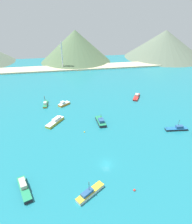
% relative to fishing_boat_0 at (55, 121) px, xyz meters
% --- Properties ---
extents(ground, '(260.00, 280.00, 0.50)m').
position_rel_fishing_boat_0_xyz_m(ground, '(17.61, -1.60, -1.11)').
color(ground, teal).
extents(fishing_boat_0, '(8.98, 10.59, 2.54)m').
position_rel_fishing_boat_0_xyz_m(fishing_boat_0, '(0.00, 0.00, 0.00)').
color(fishing_boat_0, gold).
rests_on(fishing_boat_0, ground).
extents(fishing_boat_1, '(10.28, 3.34, 5.18)m').
position_rel_fishing_boat_0_xyz_m(fishing_boat_1, '(53.60, -15.81, -0.11)').
color(fishing_boat_1, '#232328').
rests_on(fishing_boat_1, ground).
extents(fishing_boat_2, '(3.69, 9.43, 4.91)m').
position_rel_fishing_boat_0_xyz_m(fishing_boat_2, '(21.19, -3.97, 0.12)').
color(fishing_boat_2, '#232328').
rests_on(fishing_boat_2, ground).
extents(fishing_boat_3, '(2.47, 8.93, 5.61)m').
position_rel_fishing_boat_0_xyz_m(fishing_boat_3, '(-5.37, 20.76, -0.12)').
color(fishing_boat_3, orange).
rests_on(fishing_boat_3, ground).
extents(fishing_boat_4, '(5.71, 10.46, 2.58)m').
position_rel_fishing_boat_0_xyz_m(fishing_boat_4, '(-9.30, -38.44, 0.10)').
color(fishing_boat_4, '#232328').
rests_on(fishing_boat_4, ground).
extents(fishing_boat_7, '(9.30, 7.36, 5.25)m').
position_rel_fishing_boat_0_xyz_m(fishing_boat_7, '(9.87, -43.49, -0.06)').
color(fishing_boat_7, silver).
rests_on(fishing_boat_7, ground).
extents(fishing_boat_9, '(7.41, 10.45, 2.06)m').
position_rel_fishing_boat_0_xyz_m(fishing_boat_9, '(48.33, 21.34, -0.16)').
color(fishing_boat_9, red).
rests_on(fishing_boat_9, ground).
extents(fishing_boat_10, '(7.01, 6.40, 2.46)m').
position_rel_fishing_boat_0_xyz_m(fishing_boat_10, '(4.78, 18.86, 0.00)').
color(fishing_boat_10, orange).
rests_on(fishing_boat_10, ground).
extents(buoy_0, '(0.78, 0.78, 0.78)m').
position_rel_fishing_boat_0_xyz_m(buoy_0, '(23.40, -44.42, -0.72)').
color(buoy_0, red).
rests_on(buoy_0, ground).
extents(buoy_2, '(0.61, 0.61, 0.61)m').
position_rel_fishing_boat_0_xyz_m(buoy_2, '(12.60, -10.26, -0.75)').
color(buoy_2, gold).
rests_on(buoy_2, ground).
extents(beach_strip, '(247.00, 16.95, 1.20)m').
position_rel_fishing_boat_0_xyz_m(beach_strip, '(17.61, 92.95, -0.26)').
color(beach_strip, beige).
rests_on(beach_strip, ground).
extents(hill_central, '(68.23, 68.23, 29.44)m').
position_rel_fishing_boat_0_xyz_m(hill_central, '(20.87, 118.07, 13.86)').
color(hill_central, '#56704C').
rests_on(hill_central, ground).
extents(hill_east, '(81.63, 81.63, 27.40)m').
position_rel_fishing_boat_0_xyz_m(hill_east, '(114.11, 119.19, 12.84)').
color(hill_east, '#60705B').
rests_on(hill_east, ground).
extents(radio_tower, '(2.32, 1.86, 23.22)m').
position_rel_fishing_boat_0_xyz_m(radio_tower, '(6.87, 90.60, 10.98)').
color(radio_tower, silver).
rests_on(radio_tower, ground).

